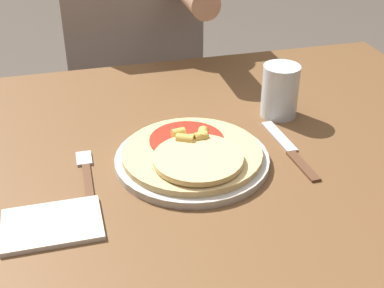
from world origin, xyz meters
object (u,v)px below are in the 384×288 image
pizza (193,153)px  knife (290,150)px  dining_table (196,198)px  drinking_glass (280,91)px  person_diner (132,35)px  fork (87,174)px  plate (192,160)px

pizza → knife: size_ratio=1.15×
dining_table → drinking_glass: drinking_glass is taller
pizza → person_diner: 0.77m
fork → dining_table: bearing=3.3°
dining_table → pizza: pizza is taller
drinking_glass → person_diner: bearing=109.1°
knife → person_diner: 0.79m
plate → pizza: pizza is taller
drinking_glass → knife: bearing=-103.7°
dining_table → drinking_glass: bearing=28.7°
plate → pizza: 0.02m
plate → drinking_glass: 0.27m
person_diner → plate: bearing=-90.8°
knife → drinking_glass: bearing=76.3°
dining_table → pizza: 0.13m
dining_table → pizza: (-0.01, -0.03, 0.12)m
fork → person_diner: person_diner is taller
pizza → person_diner: size_ratio=0.21×
pizza → fork: size_ratio=1.45×
dining_table → drinking_glass: 0.29m
plate → drinking_glass: (0.23, 0.14, 0.05)m
drinking_glass → person_diner: size_ratio=0.09×
plate → pizza: bearing=-87.1°
plate → fork: (-0.19, 0.01, -0.00)m
person_diner → drinking_glass: bearing=-70.9°
plate → drinking_glass: drinking_glass is taller
fork → person_diner: (0.20, 0.75, -0.02)m
knife → drinking_glass: (0.04, 0.14, 0.05)m
plate → person_diner: bearing=89.2°
fork → person_diner: 0.78m
dining_table → pizza: size_ratio=4.89×
pizza → dining_table: bearing=62.2°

